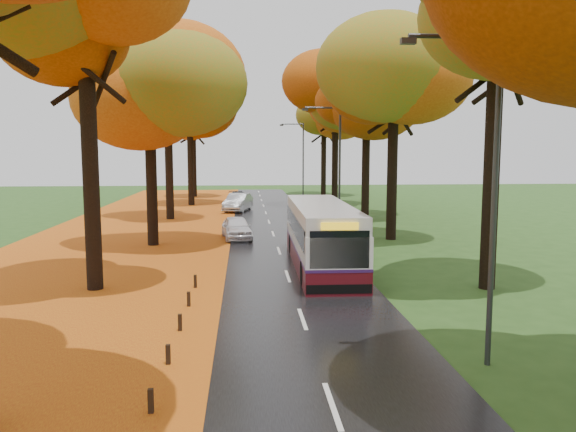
{
  "coord_description": "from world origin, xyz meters",
  "views": [
    {
      "loc": [
        -1.77,
        -4.97,
        5.3
      ],
      "look_at": [
        0.0,
        17.86,
        2.6
      ],
      "focal_mm": 35.0,
      "sensor_mm": 36.0,
      "label": 1
    }
  ],
  "objects": [
    {
      "name": "road",
      "position": [
        0.0,
        25.0,
        0.02
      ],
      "size": [
        6.5,
        90.0,
        0.04
      ],
      "primitive_type": "cube",
      "color": "black",
      "rests_on": "ground"
    },
    {
      "name": "car_dark",
      "position": [
        -2.35,
        50.25,
        0.62
      ],
      "size": [
        2.31,
        4.19,
        1.15
      ],
      "primitive_type": "imported",
      "rotation": [
        0.0,
        0.0,
        0.18
      ],
      "color": "black",
      "rests_on": "road"
    },
    {
      "name": "car_silver",
      "position": [
        -2.35,
        43.43,
        0.8
      ],
      "size": [
        2.7,
        4.9,
        1.53
      ],
      "primitive_type": "imported",
      "rotation": [
        0.0,
        0.0,
        -0.25
      ],
      "color": "#9C9FA4",
      "rests_on": "road"
    },
    {
      "name": "leaf_verge",
      "position": [
        -9.0,
        25.0,
        0.01
      ],
      "size": [
        12.0,
        90.0,
        0.02
      ],
      "primitive_type": "cube",
      "color": "#9A250E",
      "rests_on": "ground"
    },
    {
      "name": "streetlamp_near",
      "position": [
        3.95,
        8.0,
        4.71
      ],
      "size": [
        2.45,
        0.18,
        8.0
      ],
      "color": "#333538",
      "rests_on": "ground"
    },
    {
      "name": "centre_line",
      "position": [
        0.0,
        25.0,
        0.04
      ],
      "size": [
        0.12,
        90.0,
        0.01
      ],
      "primitive_type": "cube",
      "color": "silver",
      "rests_on": "road"
    },
    {
      "name": "trees_left",
      "position": [
        -7.18,
        27.06,
        9.53
      ],
      "size": [
        9.2,
        74.0,
        13.88
      ],
      "color": "black",
      "rests_on": "ground"
    },
    {
      "name": "bus",
      "position": [
        1.67,
        19.92,
        1.53
      ],
      "size": [
        2.63,
        10.82,
        2.84
      ],
      "rotation": [
        0.0,
        0.0,
        -0.01
      ],
      "color": "#4A0B12",
      "rests_on": "road"
    },
    {
      "name": "streetlamp_far",
      "position": [
        3.95,
        52.0,
        4.71
      ],
      "size": [
        2.45,
        0.18,
        8.0
      ],
      "color": "#333538",
      "rests_on": "ground"
    },
    {
      "name": "streetlamp_mid",
      "position": [
        3.95,
        30.0,
        4.71
      ],
      "size": [
        2.45,
        0.18,
        8.0
      ],
      "color": "#333538",
      "rests_on": "ground"
    },
    {
      "name": "car_white",
      "position": [
        -2.26,
        28.23,
        0.71
      ],
      "size": [
        2.07,
        4.09,
        1.34
      ],
      "primitive_type": "imported",
      "rotation": [
        0.0,
        0.0,
        0.13
      ],
      "color": "white",
      "rests_on": "road"
    },
    {
      "name": "trees_right",
      "position": [
        7.19,
        26.91,
        9.69
      ],
      "size": [
        9.3,
        74.2,
        13.96
      ],
      "color": "black",
      "rests_on": "ground"
    },
    {
      "name": "leaf_drift",
      "position": [
        -3.05,
        25.0,
        0.04
      ],
      "size": [
        0.9,
        90.0,
        0.01
      ],
      "primitive_type": "cube",
      "color": "orange",
      "rests_on": "road"
    }
  ]
}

